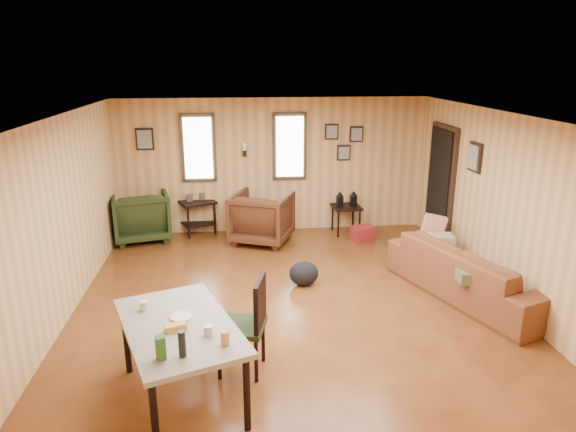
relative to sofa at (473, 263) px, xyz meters
name	(u,v)px	position (x,y,z in m)	size (l,w,h in m)	color
room	(302,207)	(-2.22, 0.36, 0.74)	(5.54, 6.04, 2.44)	brown
sofa	(473,263)	(0.00, 0.00, 0.00)	(2.40, 0.70, 0.94)	brown
recliner_brown	(262,215)	(-2.63, 2.43, 0.01)	(0.93, 0.87, 0.96)	#4A2616
recliner_green	(141,213)	(-4.71, 2.78, 0.01)	(0.93, 0.87, 0.95)	black
end_table	(197,211)	(-3.76, 3.02, -0.05)	(0.75, 0.73, 0.75)	black
side_table	(346,205)	(-1.10, 2.74, 0.06)	(0.53, 0.53, 0.78)	black
cooler	(363,233)	(-0.89, 2.30, -0.34)	(0.43, 0.36, 0.26)	maroon
backpack	(304,274)	(-2.16, 0.58, -0.29)	(0.45, 0.37, 0.35)	black
sofa_pillows	(454,251)	(-0.11, 0.36, 0.04)	(0.56, 1.91, 0.39)	#4F5831
dining_table	(179,332)	(-3.61, -1.79, 0.23)	(1.37, 1.73, 0.99)	gray
dining_chair	(249,320)	(-2.98, -1.40, 0.10)	(0.55, 0.55, 1.01)	black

